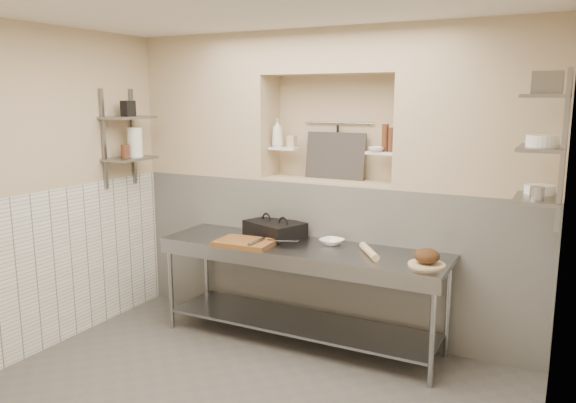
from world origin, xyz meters
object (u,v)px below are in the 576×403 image
Objects in this scene: mixing_bowl at (332,242)px; rolling_pin at (369,251)px; bottle_soap at (277,133)px; bowl_alcove at (376,149)px; jug_left at (135,142)px; panini_press at (275,229)px; bread_loaf at (427,256)px; prep_table at (300,274)px; cutting_board at (245,243)px.

mixing_bowl is 0.50× the size of rolling_pin.
rolling_pin is 1.47× the size of bottle_soap.
jug_left reaches higher than bowl_alcove.
rolling_pin is at bearing -75.49° from bowl_alcove.
panini_press reaches higher than rolling_pin.
bottle_soap reaches higher than bread_loaf.
panini_press is 3.02× the size of mixing_bowl.
rolling_pin is (0.63, 0.01, 0.29)m from prep_table.
prep_table is 8.99× the size of jug_left.
rolling_pin is 2.05× the size of bread_loaf.
jug_left is at bearing 179.79° from bread_loaf.
bottle_soap is at bearing 24.77° from jug_left.
panini_press is (-0.38, 0.22, 0.33)m from prep_table.
bread_loaf is at bearing 10.39° from panini_press.
cutting_board is (-0.45, -0.19, 0.28)m from prep_table.
prep_table is at bearing 23.34° from cutting_board.
rolling_pin is 0.50m from bread_loaf.
rolling_pin reaches higher than cutting_board.
mixing_bowl is at bearing 6.80° from jug_left.
panini_press reaches higher than cutting_board.
bowl_alcove is at bearing -0.89° from bottle_soap.
jug_left reaches higher than bread_loaf.
rolling_pin is at bearing 9.37° from panini_press.
bowl_alcove is at bearing 14.10° from jug_left.
prep_table is 0.40m from mixing_bowl.
mixing_bowl is 0.74× the size of bottle_soap.
bread_loaf reaches higher than rolling_pin.
panini_press is at bearing 176.65° from mixing_bowl.
cutting_board is at bearing -143.05° from bowl_alcove.
jug_left is at bearing 174.18° from cutting_board.
panini_press is 1.53m from bread_loaf.
prep_table is 9.38× the size of bottle_soap.
panini_press is at bearing 10.98° from jug_left.
prep_table is at bearing -46.18° from bottle_soap.
bowl_alcove is at bearing 104.51° from rolling_pin.
jug_left is (-2.29, -0.58, 0.02)m from bowl_alcove.
panini_press is 2.24× the size of bottle_soap.
cutting_board is at bearing -175.42° from bread_loaf.
jug_left is (-1.35, 0.14, 0.83)m from cutting_board.
bottle_soap is at bearing 155.29° from rolling_pin.
bowl_alcove is at bearing 46.18° from prep_table.
bottle_soap reaches higher than jug_left.
prep_table is 0.69m from rolling_pin.
mixing_bowl is at bearing 156.77° from rolling_pin.
mixing_bowl is 2.20m from jug_left.
prep_table is 0.54m from panini_press.
mixing_bowl is (0.60, -0.03, -0.05)m from panini_press.
rolling_pin is (1.08, 0.20, 0.01)m from cutting_board.
prep_table is 12.66× the size of mixing_bowl.
rolling_pin is at bearing 0.77° from prep_table.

